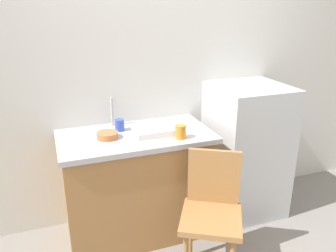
# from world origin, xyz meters

# --- Properties ---
(back_wall) EXTENTS (4.80, 0.10, 2.51)m
(back_wall) POSITION_xyz_m (0.00, 1.00, 1.25)
(back_wall) COLOR silver
(back_wall) RESTS_ON ground_plane
(cabinet_base) EXTENTS (1.13, 0.60, 0.84)m
(cabinet_base) POSITION_xyz_m (-0.28, 0.65, 0.42)
(cabinet_base) COLOR #A87542
(cabinet_base) RESTS_ON ground_plane
(countertop) EXTENTS (1.17, 0.64, 0.04)m
(countertop) POSITION_xyz_m (-0.28, 0.65, 0.86)
(countertop) COLOR #B7B7BC
(countertop) RESTS_ON cabinet_base
(faucet) EXTENTS (0.02, 0.02, 0.24)m
(faucet) POSITION_xyz_m (-0.40, 0.90, 1.00)
(faucet) COLOR #B7B7BC
(faucet) RESTS_ON countertop
(refrigerator) EXTENTS (0.62, 0.60, 1.17)m
(refrigerator) POSITION_xyz_m (0.73, 0.65, 0.59)
(refrigerator) COLOR silver
(refrigerator) RESTS_ON ground_plane
(chair) EXTENTS (0.55, 0.55, 0.89)m
(chair) POSITION_xyz_m (0.09, 0.04, 0.50)
(chair) COLOR #A87542
(chair) RESTS_ON ground_plane
(dish_tray) EXTENTS (0.28, 0.20, 0.05)m
(dish_tray) POSITION_xyz_m (-0.16, 0.59, 0.90)
(dish_tray) COLOR white
(dish_tray) RESTS_ON countertop
(terracotta_bowl) EXTENTS (0.16, 0.16, 0.05)m
(terracotta_bowl) POSITION_xyz_m (-0.49, 0.64, 0.90)
(terracotta_bowl) COLOR #C67042
(terracotta_bowl) RESTS_ON countertop
(cup_blue) EXTENTS (0.07, 0.07, 0.09)m
(cup_blue) POSITION_xyz_m (-0.37, 0.76, 0.93)
(cup_blue) COLOR blue
(cup_blue) RESTS_ON countertop
(cup_orange) EXTENTS (0.08, 0.08, 0.10)m
(cup_orange) POSITION_xyz_m (0.02, 0.45, 0.93)
(cup_orange) COLOR orange
(cup_orange) RESTS_ON countertop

